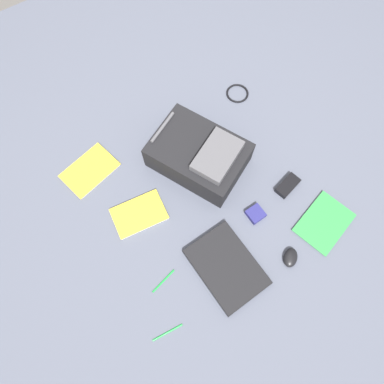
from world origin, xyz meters
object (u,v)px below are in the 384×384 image
(power_brick, at_px, (288,186))
(computer_mouse, at_px, (290,258))
(laptop, at_px, (227,267))
(book_red, at_px, (139,214))
(pen_black, at_px, (168,332))
(book_comic, at_px, (90,171))
(cable_coil, at_px, (237,93))
(earbud_pouch, at_px, (256,214))
(pen_blue, at_px, (163,281))
(book_manual, at_px, (324,223))
(backpack, at_px, (200,155))

(power_brick, bearing_deg, computer_mouse, 143.75)
(laptop, bearing_deg, power_brick, -71.06)
(book_red, bearing_deg, power_brick, -111.13)
(pen_black, bearing_deg, book_comic, -3.96)
(computer_mouse, distance_m, pen_black, 0.65)
(laptop, bearing_deg, cable_coil, -38.18)
(earbud_pouch, bearing_deg, laptop, 116.99)
(pen_blue, bearing_deg, cable_coil, -53.10)
(book_manual, bearing_deg, laptop, 81.36)
(cable_coil, bearing_deg, power_brick, 169.25)
(computer_mouse, relative_size, cable_coil, 0.74)
(backpack, height_order, book_comic, backpack)
(laptop, distance_m, pen_blue, 0.30)
(book_comic, height_order, pen_blue, book_comic)
(cable_coil, xyz_separation_m, power_brick, (-0.59, 0.11, 0.01))
(book_red, distance_m, earbud_pouch, 0.57)
(laptop, distance_m, computer_mouse, 0.30)
(pen_black, distance_m, pen_blue, 0.22)
(backpack, xyz_separation_m, power_brick, (-0.35, -0.30, -0.07))
(book_comic, distance_m, computer_mouse, 1.08)
(book_red, distance_m, power_brick, 0.75)
(book_manual, distance_m, power_brick, 0.25)
(earbud_pouch, bearing_deg, power_brick, -81.57)
(book_red, distance_m, pen_blue, 0.34)
(pen_black, bearing_deg, pen_blue, -25.96)
(pen_black, distance_m, earbud_pouch, 0.67)
(book_comic, height_order, cable_coil, book_comic)
(book_red, xyz_separation_m, book_comic, (0.34, 0.10, -0.00))
(book_manual, bearing_deg, power_brick, 7.41)
(book_red, distance_m, book_comic, 0.35)
(book_manual, relative_size, cable_coil, 2.49)
(power_brick, bearing_deg, backpack, 40.58)
(pen_black, relative_size, pen_blue, 1.04)
(computer_mouse, xyz_separation_m, earbud_pouch, (0.26, 0.01, -0.00))
(book_red, distance_m, cable_coil, 0.88)
(book_manual, relative_size, pen_black, 2.20)
(computer_mouse, height_order, cable_coil, computer_mouse)
(computer_mouse, bearing_deg, book_red, -177.08)
(computer_mouse, relative_size, power_brick, 0.72)
(book_manual, xyz_separation_m, pen_blue, (0.18, 0.79, -0.00))
(book_comic, bearing_deg, earbud_pouch, -138.24)
(computer_mouse, relative_size, earbud_pouch, 1.21)
(book_comic, bearing_deg, pen_blue, -176.99)
(earbud_pouch, bearing_deg, cable_coil, -28.18)
(laptop, xyz_separation_m, power_brick, (0.17, -0.49, -0.00))
(pen_blue, bearing_deg, laptop, -110.40)
(power_brick, bearing_deg, earbud_pouch, 98.43)
(laptop, bearing_deg, backpack, -19.73)
(book_comic, distance_m, pen_black, 0.87)
(laptop, relative_size, computer_mouse, 3.97)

